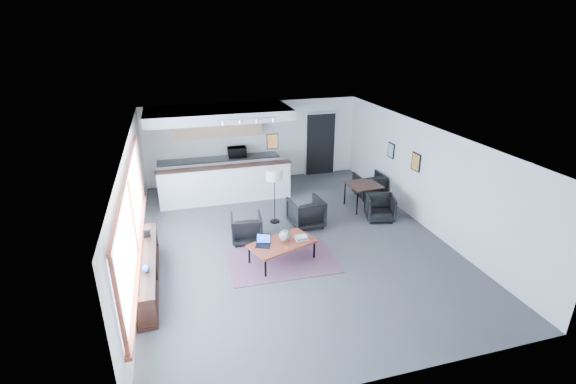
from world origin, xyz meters
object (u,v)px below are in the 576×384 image
object	(u,v)px
laptop	(263,242)
dining_table	(364,186)
dining_chair_near	(380,208)
floor_lamp	(274,176)
microwave	(237,151)
book_stack	(302,238)
ceramic_pot	(285,236)
armchair_left	(246,227)
armchair_right	(306,211)
dining_chair_far	(369,186)
coffee_table	(282,244)

from	to	relation	value
laptop	dining_table	world-z (taller)	dining_table
dining_table	dining_chair_near	distance (m)	0.90
floor_lamp	microwave	bearing A→B (deg)	98.42
book_stack	microwave	xyz separation A→B (m)	(-0.58, 5.01, 0.62)
ceramic_pot	armchair_left	xyz separation A→B (m)	(-0.66, 1.09, -0.22)
floor_lamp	dining_table	distance (m)	2.72
armchair_right	dining_table	world-z (taller)	armchair_right
laptop	book_stack	distance (m)	0.87
book_stack	dining_chair_near	size ratio (longest dim) A/B	0.46
dining_table	ceramic_pot	bearing A→B (deg)	-143.78
dining_table	dining_chair_far	bearing A→B (deg)	51.94
ceramic_pot	microwave	bearing A→B (deg)	92.40
armchair_left	armchair_right	xyz separation A→B (m)	(1.63, 0.37, 0.04)
armchair_right	dining_chair_far	size ratio (longest dim) A/B	1.19
book_stack	coffee_table	bearing A→B (deg)	-177.29
dining_chair_near	microwave	distance (m)	4.95
laptop	microwave	size ratio (longest dim) A/B	0.68
armchair_right	dining_chair_far	distance (m)	2.79
coffee_table	armchair_left	xyz separation A→B (m)	(-0.58, 1.14, -0.05)
dining_chair_far	microwave	size ratio (longest dim) A/B	1.23
ceramic_pot	microwave	xyz separation A→B (m)	(-0.21, 4.98, 0.53)
armchair_left	dining_chair_far	world-z (taller)	armchair_left
book_stack	armchair_right	bearing A→B (deg)	68.16
coffee_table	book_stack	xyz separation A→B (m)	(0.46, 0.02, 0.08)
dining_chair_near	book_stack	bearing A→B (deg)	-137.33
dining_table	floor_lamp	bearing A→B (deg)	-175.56
dining_chair_near	dining_chair_far	distance (m)	1.57
book_stack	armchair_left	size ratio (longest dim) A/B	0.39
microwave	book_stack	bearing A→B (deg)	-82.26
coffee_table	microwave	size ratio (longest dim) A/B	2.79
laptop	armchair_right	world-z (taller)	armchair_right
ceramic_pot	armchair_right	bearing A→B (deg)	56.34
dining_chair_near	ceramic_pot	bearing A→B (deg)	-140.74
coffee_table	armchair_right	bearing A→B (deg)	34.95
coffee_table	microwave	distance (m)	5.08
dining_table	dining_chair_far	distance (m)	0.92
laptop	dining_chair_near	world-z (taller)	laptop
book_stack	dining_chair_far	xyz separation A→B (m)	(3.04, 2.82, -0.15)
floor_lamp	armchair_right	bearing A→B (deg)	-31.95
microwave	armchair_left	bearing A→B (deg)	-95.52
floor_lamp	dining_chair_far	distance (m)	3.42
ceramic_pot	dining_chair_near	bearing A→B (deg)	23.24
armchair_right	dining_table	xyz separation A→B (m)	(1.91, 0.66, 0.24)
dining_chair_far	book_stack	bearing A→B (deg)	42.87
laptop	coffee_table	bearing A→B (deg)	18.02
laptop	dining_table	size ratio (longest dim) A/B	0.43
coffee_table	microwave	bearing A→B (deg)	71.32
floor_lamp	laptop	bearing A→B (deg)	-110.92
book_stack	dining_table	xyz separation A→B (m)	(2.51, 2.14, 0.16)
armchair_left	floor_lamp	size ratio (longest dim) A/B	0.50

